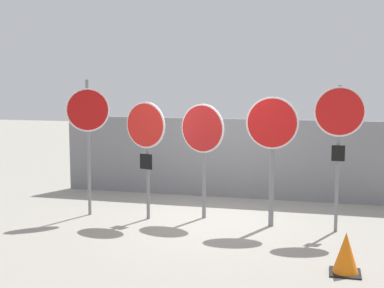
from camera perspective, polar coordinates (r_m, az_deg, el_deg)
name	(u,v)px	position (r m, az deg, el deg)	size (l,w,h in m)	color
ground_plane	(208,220)	(9.65, 1.70, -8.06)	(40.00, 40.00, 0.00)	gray
fence_back	(228,158)	(11.34, 3.83, -1.50)	(7.27, 0.12, 1.67)	slate
stop_sign_0	(88,119)	(9.84, -11.05, 2.68)	(0.70, 0.40, 2.49)	slate
stop_sign_1	(146,134)	(9.42, -4.95, 1.10)	(0.79, 0.27, 2.11)	slate
stop_sign_2	(203,136)	(9.45, 1.15, 0.84)	(0.83, 0.31, 2.07)	slate
stop_sign_3	(272,137)	(9.00, 8.53, 0.78)	(0.87, 0.15, 2.21)	slate
stop_sign_4	(339,122)	(8.86, 15.43, 2.23)	(0.81, 0.12, 2.40)	slate
traffic_cone_0	(346,253)	(7.29, 16.08, -11.14)	(0.40, 0.40, 0.55)	black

